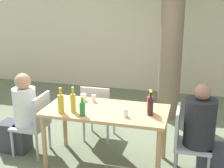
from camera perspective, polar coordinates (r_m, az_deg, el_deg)
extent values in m
plane|color=#667056|center=(4.35, -1.06, -14.20)|extent=(30.00, 30.00, 0.00)
cube|color=beige|center=(7.01, 6.51, 9.86)|extent=(10.00, 0.08, 2.80)
cylinder|color=#7A6651|center=(5.55, 10.71, 6.07)|extent=(0.39, 0.39, 2.47)
cube|color=tan|center=(4.01, -1.12, -4.90)|extent=(1.58, 0.78, 0.04)
cylinder|color=tan|center=(4.15, -12.27, -10.43)|extent=(0.06, 0.06, 0.74)
cylinder|color=tan|center=(3.77, 8.46, -13.24)|extent=(0.06, 0.06, 0.74)
cylinder|color=tan|center=(4.69, -8.61, -6.95)|extent=(0.06, 0.06, 0.74)
cylinder|color=tan|center=(4.35, 9.54, -8.97)|extent=(0.06, 0.06, 0.74)
cube|color=#B2B2B7|center=(4.56, -14.71, -7.37)|extent=(0.44, 0.44, 0.04)
cube|color=#B2B2B7|center=(4.38, -12.66, -4.83)|extent=(0.04, 0.44, 0.45)
cylinder|color=#B2B2B7|center=(4.89, -15.38, -8.53)|extent=(0.04, 0.04, 0.40)
cylinder|color=#B2B2B7|center=(4.60, -17.77, -10.41)|extent=(0.04, 0.04, 0.40)
cylinder|color=#B2B2B7|center=(4.72, -11.34, -9.20)|extent=(0.04, 0.04, 0.40)
cylinder|color=#B2B2B7|center=(4.42, -13.54, -11.23)|extent=(0.04, 0.04, 0.40)
cube|color=#B2B2B7|center=(4.02, 14.55, -10.82)|extent=(0.44, 0.44, 0.04)
cube|color=#B2B2B7|center=(3.92, 11.88, -7.43)|extent=(0.04, 0.44, 0.45)
cylinder|color=#B2B2B7|center=(4.30, 16.98, -12.41)|extent=(0.04, 0.04, 0.40)
cylinder|color=#B2B2B7|center=(3.96, 11.43, -14.64)|extent=(0.04, 0.04, 0.40)
cylinder|color=#B2B2B7|center=(4.29, 11.80, -12.03)|extent=(0.04, 0.04, 0.40)
cube|color=#B2B2B7|center=(4.86, -2.34, -5.27)|extent=(0.44, 0.44, 0.04)
cube|color=#B2B2B7|center=(4.59, -3.13, -3.37)|extent=(0.44, 0.04, 0.45)
cylinder|color=#B2B2B7|center=(5.06, 0.40, -6.98)|extent=(0.04, 0.04, 0.40)
cylinder|color=#B2B2B7|center=(5.16, -3.71, -6.52)|extent=(0.04, 0.04, 0.40)
cylinder|color=#B2B2B7|center=(4.73, -0.79, -8.78)|extent=(0.04, 0.04, 0.40)
cylinder|color=#B2B2B7|center=(4.84, -5.16, -8.24)|extent=(0.04, 0.04, 0.40)
cube|color=#383842|center=(4.77, -17.28, -9.12)|extent=(0.40, 0.29, 0.43)
cylinder|color=white|center=(4.49, -15.65, -3.98)|extent=(0.32, 0.32, 0.53)
sphere|color=tan|center=(4.37, -16.02, 0.47)|extent=(0.22, 0.22, 0.22)
cube|color=#383842|center=(4.13, 18.05, -13.52)|extent=(0.40, 0.33, 0.43)
cylinder|color=#232328|center=(3.89, 15.78, -6.80)|extent=(0.37, 0.37, 0.59)
sphere|color=#936B51|center=(3.76, 16.24, -1.48)|extent=(0.19, 0.19, 0.19)
cylinder|color=#331923|center=(3.81, 7.04, -4.16)|extent=(0.07, 0.07, 0.22)
cylinder|color=#331923|center=(3.76, 7.12, -2.07)|extent=(0.03, 0.03, 0.08)
cylinder|color=gold|center=(3.75, 7.14, -1.43)|extent=(0.03, 0.03, 0.01)
cylinder|color=gold|center=(3.91, -7.12, -3.50)|extent=(0.07, 0.07, 0.23)
cylinder|color=gold|center=(3.86, -7.20, -1.30)|extent=(0.03, 0.03, 0.08)
cylinder|color=gold|center=(3.84, -7.23, -0.64)|extent=(0.03, 0.03, 0.01)
cylinder|color=gold|center=(3.91, -9.32, -3.60)|extent=(0.08, 0.08, 0.23)
cylinder|color=gold|center=(3.86, -9.44, -1.42)|extent=(0.03, 0.03, 0.08)
cylinder|color=gold|center=(3.84, -9.47, -0.76)|extent=(0.04, 0.04, 0.01)
cylinder|color=#DB4C2D|center=(3.91, 6.95, -3.70)|extent=(0.08, 0.08, 0.21)
cylinder|color=#DB4C2D|center=(3.86, 7.03, -1.76)|extent=(0.03, 0.03, 0.07)
cylinder|color=gold|center=(3.85, 7.05, -1.17)|extent=(0.04, 0.04, 0.01)
cylinder|color=#287A38|center=(3.80, -5.42, -4.57)|extent=(0.07, 0.07, 0.17)
cylinder|color=#287A38|center=(3.76, -5.47, -2.95)|extent=(0.03, 0.03, 0.06)
cylinder|color=gold|center=(3.75, -5.49, -2.44)|extent=(0.03, 0.03, 0.01)
cylinder|color=silver|center=(4.26, -3.40, -2.62)|extent=(0.06, 0.06, 0.10)
cylinder|color=silver|center=(4.31, -5.23, -2.42)|extent=(0.08, 0.08, 0.10)
cylinder|color=white|center=(3.77, 2.49, -5.29)|extent=(0.06, 0.06, 0.10)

